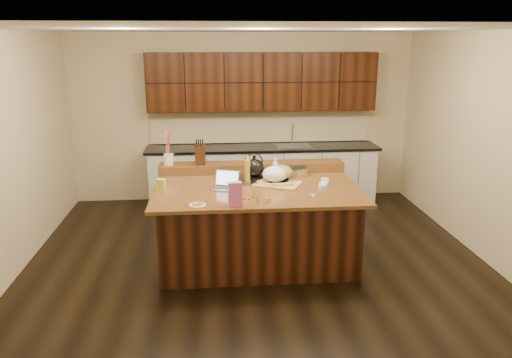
{
  "coord_description": "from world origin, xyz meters",
  "views": [
    {
      "loc": [
        -0.5,
        -5.61,
        2.6
      ],
      "look_at": [
        0.0,
        0.05,
        1.0
      ],
      "focal_mm": 35.0,
      "sensor_mm": 36.0,
      "label": 1
    }
  ],
  "objects": [
    {
      "name": "gumdrop_8",
      "position": [
        0.06,
        -0.6,
        0.93
      ],
      "size": [
        0.02,
        0.02,
        0.02
      ],
      "primitive_type": "ellipsoid",
      "color": "red",
      "rests_on": "island"
    },
    {
      "name": "back_ledge",
      "position": [
        0.0,
        0.7,
        0.98
      ],
      "size": [
        2.4,
        0.3,
        0.12
      ],
      "primitive_type": "cube",
      "color": "black",
      "rests_on": "island"
    },
    {
      "name": "gumdrop_7",
      "position": [
        -0.04,
        -0.47,
        0.93
      ],
      "size": [
        0.02,
        0.02,
        0.02
      ],
      "primitive_type": "ellipsoid",
      "color": "#198C26",
      "rests_on": "island"
    },
    {
      "name": "strainer_bowl",
      "position": [
        0.57,
        0.43,
        0.97
      ],
      "size": [
        0.28,
        0.28,
        0.09
      ],
      "primitive_type": "cylinder",
      "rotation": [
        0.0,
        0.0,
        -0.19
      ],
      "color": "#996B3F",
      "rests_on": "island"
    },
    {
      "name": "wooden_tray",
      "position": [
        0.24,
        0.11,
        1.01
      ],
      "size": [
        0.63,
        0.56,
        0.21
      ],
      "rotation": [
        0.0,
        0.0,
        -0.43
      ],
      "color": "tan",
      "rests_on": "island"
    },
    {
      "name": "gumdrop_5",
      "position": [
        0.1,
        -0.53,
        0.93
      ],
      "size": [
        0.02,
        0.02,
        0.02
      ],
      "primitive_type": "ellipsoid",
      "color": "#198C26",
      "rests_on": "island"
    },
    {
      "name": "gumdrop_3",
      "position": [
        -0.04,
        -0.57,
        0.93
      ],
      "size": [
        0.02,
        0.02,
        0.02
      ],
      "primitive_type": "ellipsoid",
      "color": "#198C26",
      "rests_on": "island"
    },
    {
      "name": "gumdrop_2",
      "position": [
        -0.17,
        -0.47,
        0.93
      ],
      "size": [
        0.02,
        0.02,
        0.02
      ],
      "primitive_type": "ellipsoid",
      "color": "red",
      "rests_on": "island"
    },
    {
      "name": "utensil_crock",
      "position": [
        -1.07,
        0.7,
        1.11
      ],
      "size": [
        0.15,
        0.15,
        0.14
      ],
      "primitive_type": "cylinder",
      "rotation": [
        0.0,
        0.0,
        -0.29
      ],
      "color": "white",
      "rests_on": "back_ledge"
    },
    {
      "name": "kitchen_timer",
      "position": [
        0.62,
        -0.29,
        0.96
      ],
      "size": [
        0.1,
        0.1,
        0.07
      ],
      "primitive_type": "cone",
      "rotation": [
        0.0,
        0.0,
        -0.37
      ],
      "color": "silver",
      "rests_on": "island"
    },
    {
      "name": "ramekin_a",
      "position": [
        0.85,
        0.12,
        0.94
      ],
      "size": [
        0.1,
        0.1,
        0.04
      ],
      "primitive_type": "cylinder",
      "rotation": [
        0.0,
        0.0,
        0.01
      ],
      "color": "white",
      "rests_on": "island"
    },
    {
      "name": "island",
      "position": [
        0.0,
        0.0,
        0.46
      ],
      "size": [
        2.4,
        1.6,
        0.92
      ],
      "color": "black",
      "rests_on": "ground"
    },
    {
      "name": "package_box",
      "position": [
        -1.1,
        -0.06,
        0.99
      ],
      "size": [
        0.11,
        0.09,
        0.14
      ],
      "primitive_type": "cube",
      "rotation": [
        0.0,
        0.0,
        -0.29
      ],
      "color": "gold",
      "rests_on": "island"
    },
    {
      "name": "laptop",
      "position": [
        -0.36,
        -0.02,
        0.97
      ],
      "size": [
        0.35,
        0.31,
        0.2
      ],
      "rotation": [
        0.0,
        0.0,
        -0.32
      ],
      "color": "#B7B7BC",
      "rests_on": "island"
    },
    {
      "name": "gumdrop_6",
      "position": [
        -0.12,
        -0.49,
        0.93
      ],
      "size": [
        0.02,
        0.02,
        0.02
      ],
      "primitive_type": "ellipsoid",
      "color": "red",
      "rests_on": "island"
    },
    {
      "name": "room",
      "position": [
        0.0,
        0.0,
        1.35
      ],
      "size": [
        5.52,
        5.02,
        2.72
      ],
      "color": "black",
      "rests_on": "ground"
    },
    {
      "name": "back_counter",
      "position": [
        0.3,
        2.23,
        0.98
      ],
      "size": [
        3.7,
        0.66,
        2.4
      ],
      "color": "silver",
      "rests_on": "ground"
    },
    {
      "name": "gumdrop_0",
      "position": [
        -0.07,
        -0.42,
        0.93
      ],
      "size": [
        0.02,
        0.02,
        0.02
      ],
      "primitive_type": "ellipsoid",
      "color": "red",
      "rests_on": "island"
    },
    {
      "name": "knife_block",
      "position": [
        -0.67,
        0.7,
        1.16
      ],
      "size": [
        0.14,
        0.21,
        0.24
      ],
      "primitive_type": "cube",
      "rotation": [
        0.0,
        0.0,
        0.09
      ],
      "color": "black",
      "rests_on": "back_ledge"
    },
    {
      "name": "ramekin_c",
      "position": [
        0.8,
        -0.02,
        0.94
      ],
      "size": [
        0.11,
        0.11,
        0.04
      ],
      "primitive_type": "cylinder",
      "rotation": [
        0.0,
        0.0,
        -0.1
      ],
      "color": "white",
      "rests_on": "island"
    },
    {
      "name": "vinegar_bottle",
      "position": [
        0.24,
        0.16,
        1.04
      ],
      "size": [
        0.08,
        0.08,
        0.25
      ],
      "primitive_type": "cylinder",
      "rotation": [
        0.0,
        0.0,
        -0.3
      ],
      "color": "silver",
      "rests_on": "island"
    },
    {
      "name": "pink_bag",
      "position": [
        -0.28,
        -0.69,
        1.05
      ],
      "size": [
        0.15,
        0.09,
        0.26
      ],
      "primitive_type": "cube",
      "rotation": [
        0.0,
        0.0,
        0.13
      ],
      "color": "pink",
      "rests_on": "island"
    },
    {
      "name": "ramekin_b",
      "position": [
        0.77,
        -0.11,
        0.94
      ],
      "size": [
        0.13,
        0.13,
        0.04
      ],
      "primitive_type": "cylinder",
      "rotation": [
        0.0,
        0.0,
        0.3
      ],
      "color": "white",
      "rests_on": "island"
    },
    {
      "name": "cooktop",
      "position": [
        0.0,
        0.3,
        0.94
      ],
      "size": [
        0.92,
        0.52,
        0.05
      ],
      "color": "gray",
      "rests_on": "island"
    },
    {
      "name": "oil_bottle",
      "position": [
        -0.09,
        0.22,
        1.06
      ],
      "size": [
        0.08,
        0.08,
        0.27
      ],
      "primitive_type": "cylinder",
      "rotation": [
        0.0,
        0.0,
        -0.2
      ],
      "color": "gold",
      "rests_on": "island"
    },
    {
      "name": "kettle",
      "position": [
        0.0,
        0.3,
        1.07
      ],
      "size": [
        0.3,
        0.3,
        0.22
      ],
      "primitive_type": "ellipsoid",
      "rotation": [
        0.0,
        0.0,
        0.29
      ],
      "color": "black",
      "rests_on": "cooktop"
    },
    {
      "name": "gumdrop_4",
      "position": [
        -0.19,
        -0.49,
        0.93
      ],
      "size": [
        0.02,
        0.02,
        0.02
      ],
      "primitive_type": "ellipsoid",
      "color": "red",
      "rests_on": "island"
    },
    {
      "name": "green_bowl",
      "position": [
        0.3,
        0.17,
        1.05
      ],
      "size": [
        0.38,
        0.38,
        0.17
      ],
      "primitive_type": "ellipsoid",
      "rotation": [
        0.0,
        0.0,
        -0.28
      ],
      "color": "olive",
      "rests_on": "cooktop"
    },
    {
      "name": "candy_plate",
      "position": [
        -0.68,
        -0.63,
        0.93
      ],
      "size": [
        0.23,
        0.23,
        0.01
      ],
      "primitive_type": "cylinder",
      "rotation": [
        0.0,
        0.0,
        0.35
      ],
      "color": "white",
      "rests_on": "island"
    },
    {
      "name": "gumdrop_1",
      "position": [
        -0.25,
        -0.57,
        0.93
      ],
      "size": [
        0.02,
        0.02,
        0.02
      ],
      "primitive_type": "ellipsoid",
      "color": "#198C26",
      "rests_on": "island"
    }
  ]
}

